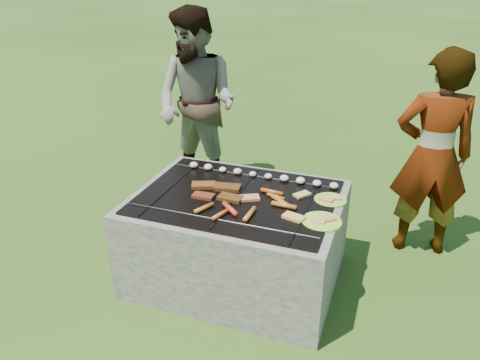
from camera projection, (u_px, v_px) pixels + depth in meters
The scene contains 10 objects.
lawn at pixel (238, 275), 3.21m from camera, with size 60.00×60.00×0.00m, color #254812.
fire_pit at pixel (237, 240), 3.09m from camera, with size 1.30×1.00×0.62m.
mushrooms at pixel (262, 175), 3.18m from camera, with size 1.06×0.06×0.04m.
pork_slabs at pixel (218, 191), 2.99m from camera, with size 0.40×0.26×0.02m.
sausages at pixel (253, 205), 2.80m from camera, with size 0.56×0.47×0.03m.
bread_on_grate at pixel (277, 204), 2.83m from camera, with size 0.46×0.41×0.02m.
plate_far at pixel (330, 200), 2.90m from camera, with size 0.23×0.23×0.03m.
plate_near at pixel (322, 221), 2.66m from camera, with size 0.29×0.29×0.03m.
cook at pixel (433, 156), 3.21m from camera, with size 0.54×0.35×1.48m, color #A5938A.
bystander at pixel (197, 104), 4.08m from camera, with size 0.79×0.62×1.63m, color gray.
Camera 1 is at (0.91, -2.46, 1.95)m, focal length 35.00 mm.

